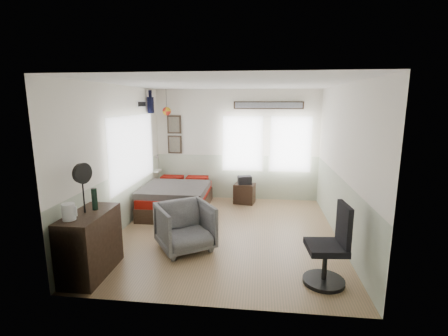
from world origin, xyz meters
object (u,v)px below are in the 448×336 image
Objects in this scene: armchair at (185,227)px; nightstand at (244,193)px; dresser at (91,244)px; task_chair at (330,252)px; bed at (177,197)px.

armchair reaches higher than nightstand.
dresser is at bearing -174.51° from armchair.
nightstand is 0.43× the size of task_chair.
task_chair is (3.28, 0.12, 0.00)m from dresser.
task_chair reaches higher than armchair.
armchair is at bearing -97.11° from nightstand.
task_chair is at bearing 2.16° from dresser.
nightstand is at bearing 105.70° from task_chair.
bed is 2.01m from armchair.
dresser is at bearing -100.40° from bed.
bed is at bearing -143.55° from nightstand.
nightstand is at bearing 38.33° from armchair.
task_chair is (2.15, -0.80, 0.07)m from armchair.
dresser is 1.18× the size of armchair.
nightstand is (1.47, 0.71, -0.06)m from bed.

